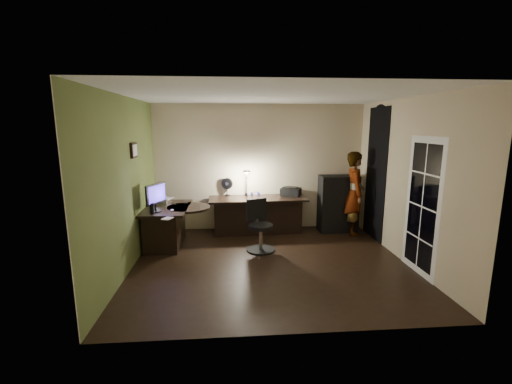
{
  "coord_description": "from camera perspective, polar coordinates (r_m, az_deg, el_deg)",
  "views": [
    {
      "loc": [
        -0.66,
        -5.34,
        2.26
      ],
      "look_at": [
        -0.15,
        1.05,
        1.0
      ],
      "focal_mm": 24.0,
      "sensor_mm": 36.0,
      "label": 1
    }
  ],
  "objects": [
    {
      "name": "speaker",
      "position": [
        6.16,
        -16.95,
        -2.64
      ],
      "size": [
        0.09,
        0.09,
        0.19
      ],
      "primitive_type": "cylinder",
      "rotation": [
        0.0,
        0.0,
        -0.27
      ],
      "color": "black",
      "rests_on": "desk_left"
    },
    {
      "name": "desk_right",
      "position": [
        7.25,
        0.28,
        -3.92
      ],
      "size": [
        2.06,
        0.79,
        0.76
      ],
      "primitive_type": "cube",
      "rotation": [
        0.0,
        0.0,
        0.04
      ],
      "color": "black",
      "rests_on": "floor"
    },
    {
      "name": "mouse",
      "position": [
        6.29,
        -13.79,
        -2.93
      ],
      "size": [
        0.08,
        0.1,
        0.03
      ],
      "primitive_type": "ellipsoid",
      "rotation": [
        0.0,
        0.0,
        0.39
      ],
      "color": "silver",
      "rests_on": "desk_left"
    },
    {
      "name": "wall_front",
      "position": [
        3.52,
        6.45,
        -3.91
      ],
      "size": [
        4.5,
        0.01,
        2.7
      ],
      "primitive_type": "cube",
      "color": "#C0B08D",
      "rests_on": "floor"
    },
    {
      "name": "headphones",
      "position": [
        7.36,
        -0.15,
        -0.24
      ],
      "size": [
        0.2,
        0.14,
        0.09
      ],
      "primitive_type": "cube",
      "rotation": [
        0.0,
        0.0,
        0.41
      ],
      "color": "navy",
      "rests_on": "desk_right"
    },
    {
      "name": "green_wall_overlay",
      "position": [
        5.64,
        -20.75,
        1.11
      ],
      "size": [
        0.0,
        4.0,
        2.7
      ],
      "primitive_type": "cube",
      "color": "#54652E",
      "rests_on": "floor"
    },
    {
      "name": "notepad",
      "position": [
        5.8,
        -14.55,
        -4.28
      ],
      "size": [
        0.2,
        0.22,
        0.01
      ],
      "primitive_type": "cube",
      "rotation": [
        0.0,
        0.0,
        -0.39
      ],
      "color": "silver",
      "rests_on": "desk_left"
    },
    {
      "name": "framed_picture",
      "position": [
        6.01,
        -19.72,
        6.56
      ],
      "size": [
        0.04,
        0.3,
        0.25
      ],
      "primitive_type": "cube",
      "color": "black",
      "rests_on": "wall_left"
    },
    {
      "name": "monitor",
      "position": [
        6.29,
        -16.45,
        -1.53
      ],
      "size": [
        0.32,
        0.55,
        0.36
      ],
      "primitive_type": "cube",
      "rotation": [
        0.0,
        0.0,
        -0.41
      ],
      "color": "black",
      "rests_on": "desk_left"
    },
    {
      "name": "wall_back",
      "position": [
        7.43,
        0.56,
        4.08
      ],
      "size": [
        4.5,
        0.01,
        2.7
      ],
      "primitive_type": "cube",
      "color": "#C0B08D",
      "rests_on": "floor"
    },
    {
      "name": "printer",
      "position": [
        7.39,
        5.81,
        0.11
      ],
      "size": [
        0.5,
        0.45,
        0.18
      ],
      "primitive_type": "cube",
      "rotation": [
        0.0,
        0.0,
        -0.43
      ],
      "color": "black",
      "rests_on": "desk_right"
    },
    {
      "name": "french_door",
      "position": [
        5.73,
        25.96,
        -2.21
      ],
      "size": [
        0.02,
        0.92,
        2.1
      ],
      "primitive_type": "cube",
      "color": "white",
      "rests_on": "floor"
    },
    {
      "name": "desk_left",
      "position": [
        6.71,
        -14.48,
        -5.56
      ],
      "size": [
        0.83,
        1.32,
        0.75
      ],
      "primitive_type": "cube",
      "rotation": [
        0.0,
        0.0,
        -0.02
      ],
      "color": "black",
      "rests_on": "floor"
    },
    {
      "name": "floor",
      "position": [
        5.84,
        2.34,
        -11.71
      ],
      "size": [
        4.5,
        4.0,
        0.01
      ],
      "primitive_type": "cube",
      "color": "black",
      "rests_on": "ground"
    },
    {
      "name": "wall_right",
      "position": [
        6.16,
        23.79,
        1.67
      ],
      "size": [
        0.01,
        4.0,
        2.7
      ],
      "primitive_type": "cube",
      "color": "#C0B08D",
      "rests_on": "floor"
    },
    {
      "name": "arched_doorway",
      "position": [
        7.18,
        19.34,
        2.8
      ],
      "size": [
        0.01,
        0.9,
        2.6
      ],
      "primitive_type": "cube",
      "color": "black",
      "rests_on": "floor"
    },
    {
      "name": "laptop",
      "position": [
        6.9,
        -15.22,
        -0.09
      ],
      "size": [
        0.44,
        0.42,
        0.24
      ],
      "primitive_type": "cube",
      "rotation": [
        0.0,
        0.0,
        -0.32
      ],
      "color": "silver",
      "rests_on": "laptop_stand"
    },
    {
      "name": "laptop_stand",
      "position": [
        6.94,
        -15.15,
        -1.44
      ],
      "size": [
        0.29,
        0.26,
        0.1
      ],
      "primitive_type": "cube",
      "rotation": [
        0.0,
        0.0,
        -0.39
      ],
      "color": "silver",
      "rests_on": "desk_left"
    },
    {
      "name": "office_chair",
      "position": [
        6.2,
        0.8,
        -5.71
      ],
      "size": [
        0.65,
        0.65,
        0.93
      ],
      "primitive_type": "cube",
      "rotation": [
        0.0,
        0.0,
        0.29
      ],
      "color": "black",
      "rests_on": "floor"
    },
    {
      "name": "person",
      "position": [
        7.37,
        16.1,
        -0.23
      ],
      "size": [
        0.5,
        0.67,
        1.73
      ],
      "primitive_type": "imported",
      "rotation": [
        0.0,
        0.0,
        1.43
      ],
      "color": "#D8A88C",
      "rests_on": "floor"
    },
    {
      "name": "desk_fan",
      "position": [
        7.38,
        -4.82,
        0.91
      ],
      "size": [
        0.28,
        0.21,
        0.38
      ],
      "primitive_type": "cube",
      "rotation": [
        0.0,
        0.0,
        -0.35
      ],
      "color": "black",
      "rests_on": "desk_right"
    },
    {
      "name": "pen",
      "position": [
        6.78,
        -13.39,
        -2.0
      ],
      "size": [
        0.07,
        0.13,
        0.01
      ],
      "primitive_type": "cube",
      "rotation": [
        0.0,
        0.0,
        0.46
      ],
      "color": "black",
      "rests_on": "desk_left"
    },
    {
      "name": "cabinet",
      "position": [
        7.53,
        13.52,
        -1.89
      ],
      "size": [
        0.81,
        0.42,
        1.21
      ],
      "primitive_type": "cube",
      "rotation": [
        0.0,
        0.0,
        0.02
      ],
      "color": "black",
      "rests_on": "floor"
    },
    {
      "name": "phone",
      "position": [
        6.89,
        -11.56,
        -1.73
      ],
      "size": [
        0.09,
        0.15,
        0.01
      ],
      "primitive_type": "cube",
      "rotation": [
        0.0,
        0.0,
        -0.15
      ],
      "color": "black",
      "rests_on": "desk_left"
    },
    {
      "name": "ceiling",
      "position": [
        5.4,
        2.58,
        15.83
      ],
      "size": [
        4.5,
        4.0,
        0.01
      ],
      "primitive_type": "cube",
      "color": "silver",
      "rests_on": "floor"
    },
    {
      "name": "desk_lamp",
      "position": [
        7.28,
        -1.66,
        1.69
      ],
      "size": [
        0.18,
        0.29,
        0.6
      ],
      "primitive_type": "cube",
      "rotation": [
        0.0,
        0.0,
        -0.14
      ],
      "color": "black",
      "rests_on": "desk_right"
    },
    {
      "name": "wall_left",
      "position": [
        5.65,
        -20.9,
        1.11
      ],
      "size": [
        0.01,
        4.0,
        2.7
      ],
      "primitive_type": "cube",
      "color": "#C0B08D",
      "rests_on": "floor"
    }
  ]
}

